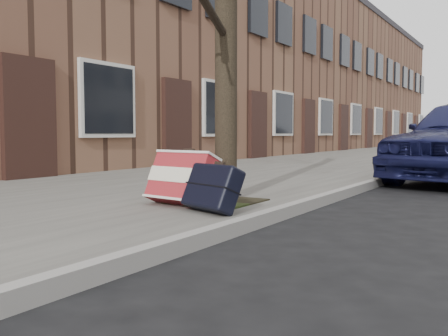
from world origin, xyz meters
The scene contains 6 objects.
ground centered at (0.00, 0.00, 0.00)m, with size 120.00×120.00×0.00m, color black.
near_sidewalk centered at (-3.70, 15.00, 0.06)m, with size 5.00×70.00×0.12m, color slate.
house_near centered at (-9.60, 16.00, 3.50)m, with size 6.80×40.00×7.00m, color brown.
dirt_patch centered at (-2.00, 1.20, 0.13)m, with size 0.85×0.85×0.01m, color black.
suitcase_red centered at (-2.16, 0.77, 0.40)m, with size 0.72×0.20×0.52m, color maroon.
suitcase_navy centered at (-1.65, 0.57, 0.36)m, with size 0.60×0.19×0.43m, color black.
Camera 1 is at (0.86, -3.29, 0.86)m, focal length 40.00 mm.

